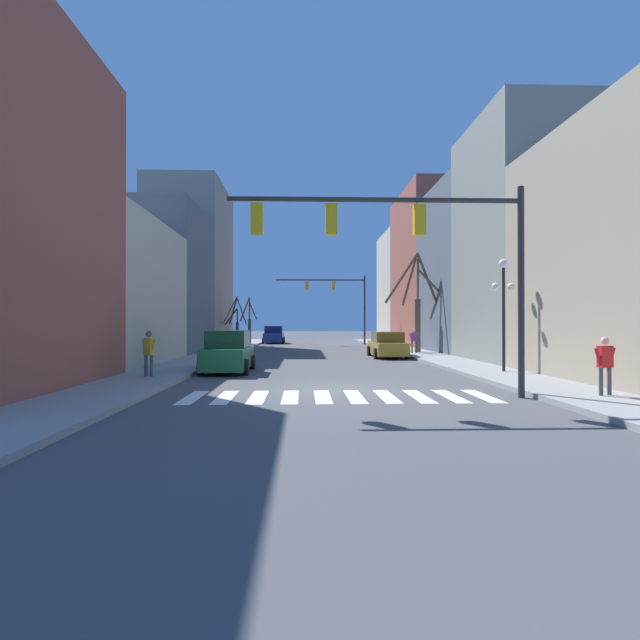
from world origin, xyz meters
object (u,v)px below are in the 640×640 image
Objects in this scene: traffic_signal_near at (408,238)px; car_driving_away_lane at (274,335)px; car_driving_toward_lane at (387,345)px; street_tree_left_near at (417,304)px; car_parked_left_mid at (228,353)px; street_tree_left_far at (249,323)px; traffic_signal_far at (338,294)px; street_lamp_right_corner at (504,292)px; street_tree_right_far at (236,324)px; pedestrian_on_right_sidewalk at (605,361)px; pedestrian_waiting_at_curb at (149,350)px; pedestrian_near_right_corner at (414,338)px.

traffic_signal_near is 39.00m from car_driving_away_lane.
car_driving_toward_lane is 0.72× the size of street_tree_left_near.
car_parked_left_mid is 12.25m from car_driving_toward_lane.
street_tree_left_far is at bearing 131.80° from street_tree_left_near.
traffic_signal_far is 1.97× the size of street_lamp_right_corner.
car_driving_toward_lane is 23.27m from car_driving_away_lane.
street_tree_right_far is at bearing 6.77° from car_parked_left_mid.
car_driving_toward_lane is at bearing -92.50° from pedestrian_on_right_sidewalk.
traffic_signal_near is 29.66m from street_tree_right_far.
street_tree_left_near is (2.55, 3.14, 2.61)m from car_driving_toward_lane.
street_tree_left_near reaches higher than pedestrian_waiting_at_curb.
traffic_signal_near is 1.93× the size of car_parked_left_mid.
pedestrian_on_right_sidewalk is (2.85, -17.24, 0.33)m from car_driving_toward_lane.
street_tree_left_near is at bearing -74.43° from traffic_signal_far.
street_tree_left_near reaches higher than street_lamp_right_corner.
street_tree_left_near is (4.24, -15.22, -1.61)m from traffic_signal_far.
car_parked_left_mid is at bearing -103.49° from traffic_signal_far.
street_lamp_right_corner is 0.93× the size of car_driving_toward_lane.
traffic_signal_near is at bearing -76.76° from street_tree_left_far.
pedestrian_near_right_corner is 0.38× the size of street_tree_right_far.
street_tree_right_far is (-8.50, 28.31, -2.36)m from traffic_signal_near.
car_parked_left_mid is at bearing 68.06° from pedestrian_near_right_corner.
street_tree_left_far reaches higher than car_driving_away_lane.
street_tree_left_far is at bearing 154.49° from car_driving_away_lane.
car_parked_left_mid is 13.81m from pedestrian_on_right_sidewalk.
street_tree_left_near reaches higher than car_parked_left_mid.
street_tree_right_far is at bearing -59.61° from pedestrian_waiting_at_curb.
car_driving_away_lane is 22.14m from pedestrian_near_right_corner.
street_tree_left_far is (-8.54, -0.92, -2.88)m from traffic_signal_far.
street_tree_left_near is (-0.30, 20.37, 2.28)m from pedestrian_on_right_sidewalk.
traffic_signal_far is 2.09× the size of street_tree_right_far.
street_lamp_right_corner is 2.74× the size of pedestrian_waiting_at_curb.
street_tree_left_far is at bearing -81.21° from pedestrian_on_right_sidewalk.
street_tree_left_far is (-1.97, 26.48, 1.26)m from car_parked_left_mid.
pedestrian_on_right_sidewalk is at bearing -82.73° from traffic_signal_far.
traffic_signal_near is 1.95× the size of street_tree_right_far.
street_tree_left_near is (12.79, -14.30, 1.27)m from street_tree_left_far.
pedestrian_near_right_corner is (10.41, 11.24, 0.27)m from car_parked_left_mid.
car_driving_toward_lane is (1.69, -18.36, -4.23)m from traffic_signal_far.
car_driving_away_lane is 0.71× the size of street_tree_left_near.
traffic_signal_far is 15.89m from street_tree_left_near.
pedestrian_near_right_corner is 0.24× the size of street_tree_left_near.
street_lamp_right_corner reaches higher than street_tree_left_far.
pedestrian_waiting_at_curb is (-2.37, -3.07, 0.30)m from car_parked_left_mid.
pedestrian_on_right_sidewalk is 0.35× the size of street_tree_left_far.
traffic_signal_near reaches higher than pedestrian_on_right_sidewalk.
car_driving_away_lane is at bearing 108.81° from street_lamp_right_corner.
car_driving_toward_lane is at bearing 66.63° from pedestrian_near_right_corner.
car_parked_left_mid is 2.74× the size of pedestrian_on_right_sidewalk.
street_lamp_right_corner is 11.26m from car_driving_toward_lane.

